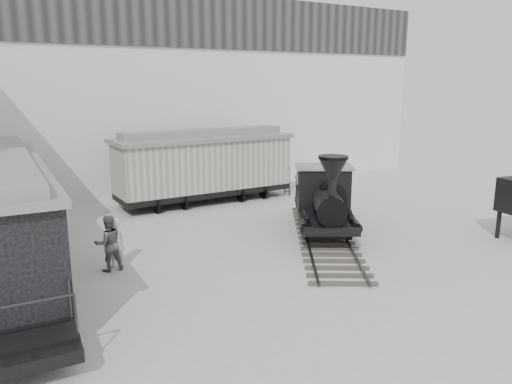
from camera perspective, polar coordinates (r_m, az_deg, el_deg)
ground at (r=17.44m, az=8.96°, el=-8.38°), size 90.00×90.00×0.00m
north_wall at (r=29.49m, az=-9.50°, el=11.08°), size 34.00×2.51×11.00m
locomotive at (r=20.69m, az=7.76°, el=-1.28°), size 6.95×9.61×3.50m
boxcar at (r=26.04m, az=-5.96°, el=3.17°), size 9.39×3.10×3.82m
visitor_a at (r=17.60m, az=-15.75°, el=-5.59°), size 0.68×0.51×1.70m
visitor_b at (r=17.28m, az=-16.51°, el=-5.63°), size 0.94×0.74×1.90m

